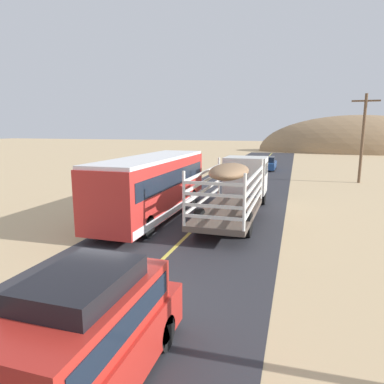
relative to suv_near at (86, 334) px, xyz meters
name	(u,v)px	position (x,y,z in m)	size (l,w,h in m)	color
ground_plane	(104,316)	(-1.09, 2.28, -1.15)	(240.00, 240.00, 0.00)	tan
road_surface	(104,316)	(-1.09, 2.28, -1.14)	(8.00, 120.00, 0.02)	#2D2D33
road_centre_line	(104,316)	(-1.09, 2.28, -1.13)	(0.16, 117.60, 0.00)	#D8CC4C
suv_near	(86,334)	(0.00, 0.00, 0.00)	(1.90, 4.62, 2.29)	#B2261E
livestock_truck	(240,180)	(0.37, 14.21, 0.64)	(2.53, 9.70, 3.02)	silver
bus	(153,185)	(-3.75, 11.57, 0.60)	(2.54, 10.00, 3.21)	red
car_far	(267,164)	(0.22, 34.71, -0.46)	(1.80, 4.40, 1.46)	#264C8C
power_pole_mid	(363,136)	(8.60, 27.54, 2.88)	(2.20, 0.24, 7.49)	brown
distant_hill	(355,152)	(14.40, 69.29, -1.15)	(37.51, 16.68, 14.31)	#957553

